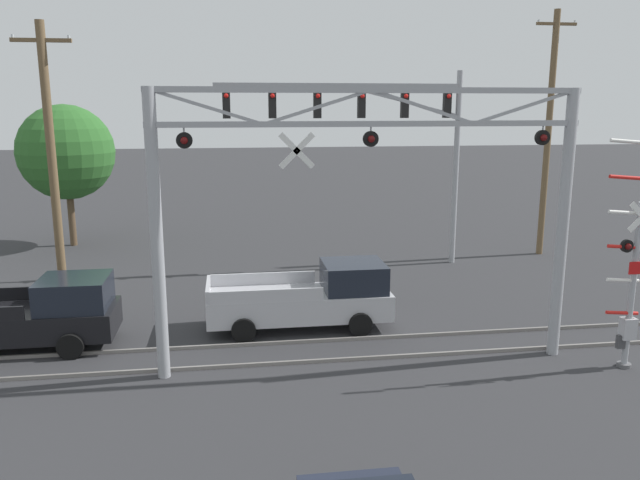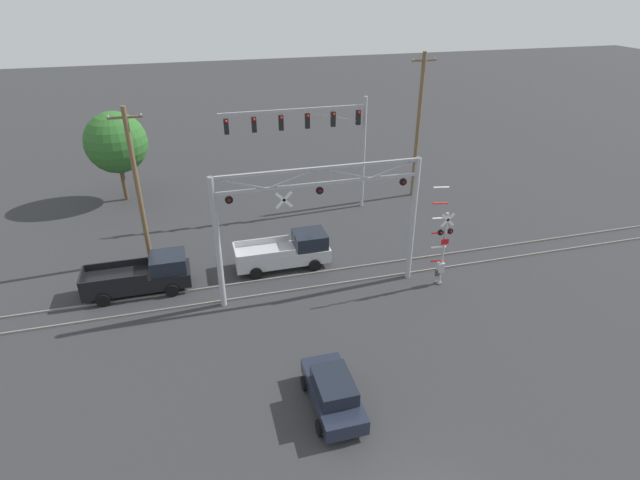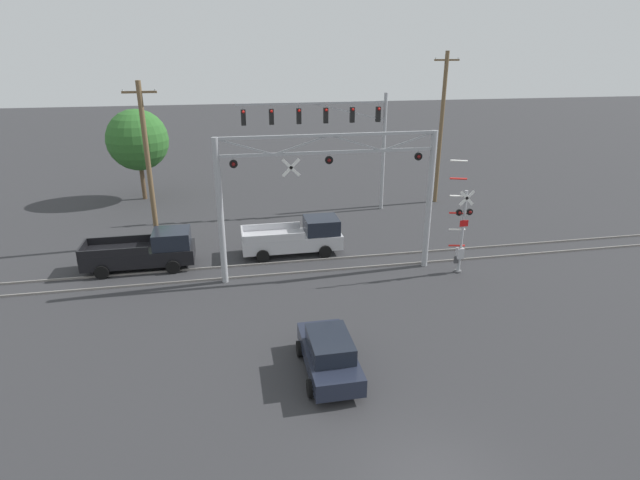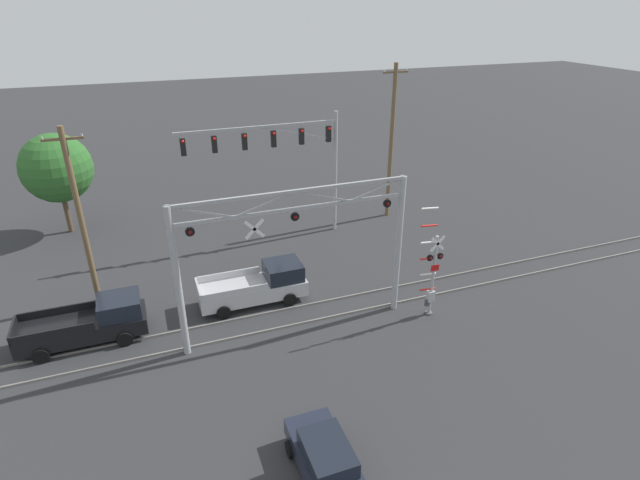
{
  "view_description": "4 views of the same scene",
  "coord_description": "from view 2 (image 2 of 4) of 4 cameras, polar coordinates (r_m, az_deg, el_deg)",
  "views": [
    {
      "loc": [
        -3.41,
        -1.34,
        6.66
      ],
      "look_at": [
        -1.01,
        15.28,
        3.03
      ],
      "focal_mm": 35.0,
      "sensor_mm": 36.0,
      "label": 1
    },
    {
      "loc": [
        -5.99,
        -8.41,
        15.2
      ],
      "look_at": [
        -0.15,
        13.01,
        3.44
      ],
      "focal_mm": 28.0,
      "sensor_mm": 36.0,
      "label": 2
    },
    {
      "loc": [
        -4.81,
        -9.1,
        10.75
      ],
      "look_at": [
        -0.36,
        14.02,
        1.71
      ],
      "focal_mm": 28.0,
      "sensor_mm": 36.0,
      "label": 3
    },
    {
      "loc": [
        -5.88,
        -5.27,
        14.31
      ],
      "look_at": [
        1.38,
        14.25,
        4.23
      ],
      "focal_mm": 28.0,
      "sensor_mm": 36.0,
      "label": 4
    }
  ],
  "objects": [
    {
      "name": "background_tree_beyond_span",
      "position": [
        39.85,
        -22.28,
        10.26
      ],
      "size": [
        4.47,
        4.47,
        6.73
      ],
      "color": "brown",
      "rests_on": "ground_plane"
    },
    {
      "name": "utility_pole_right",
      "position": [
        38.28,
        11.15,
        12.69
      ],
      "size": [
        1.8,
        0.28,
        10.64
      ],
      "color": "brown",
      "rests_on": "ground_plane"
    },
    {
      "name": "rail_track_near",
      "position": [
        27.64,
        -0.19,
        -5.33
      ],
      "size": [
        80.0,
        0.08,
        0.1
      ],
      "primitive_type": "cube",
      "color": "gray",
      "rests_on": "ground_plane"
    },
    {
      "name": "crossing_gantry",
      "position": [
        25.25,
        -0.06,
        2.65
      ],
      "size": [
        10.7,
        0.31,
        7.09
      ],
      "color": "#9EA0A5",
      "rests_on": "ground_plane"
    },
    {
      "name": "sedan_waiting",
      "position": [
        20.44,
        1.5,
        -16.97
      ],
      "size": [
        1.93,
        3.96,
        1.54
      ],
      "color": "#1E2333",
      "rests_on": "ground_plane"
    },
    {
      "name": "crossing_signal_mast",
      "position": [
        27.64,
        13.76,
        -1.04
      ],
      "size": [
        1.44,
        0.35,
        5.89
      ],
      "color": "#9EA0A5",
      "rests_on": "ground_plane"
    },
    {
      "name": "traffic_signal_span",
      "position": [
        34.72,
        0.38,
        12.18
      ],
      "size": [
        10.08,
        0.39,
        8.05
      ],
      "color": "#9EA0A5",
      "rests_on": "ground_plane"
    },
    {
      "name": "utility_pole_left",
      "position": [
        30.08,
        -20.14,
        5.85
      ],
      "size": [
        1.8,
        0.28,
        9.21
      ],
      "color": "brown",
      "rests_on": "ground_plane"
    },
    {
      "name": "pickup_truck_following",
      "position": [
        28.57,
        -19.45,
        -3.83
      ],
      "size": [
        5.55,
        2.2,
        1.98
      ],
      "color": "black",
      "rests_on": "ground_plane"
    },
    {
      "name": "rail_track_far",
      "position": [
        28.81,
        -0.93,
        -3.82
      ],
      "size": [
        80.0,
        0.08,
        0.1
      ],
      "primitive_type": "cube",
      "color": "gray",
      "rests_on": "ground_plane"
    },
    {
      "name": "pickup_truck_lead",
      "position": [
        29.29,
        -3.66,
        -1.3
      ],
      "size": [
        5.52,
        2.2,
        1.98
      ],
      "color": "#B7B7BC",
      "rests_on": "ground_plane"
    }
  ]
}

